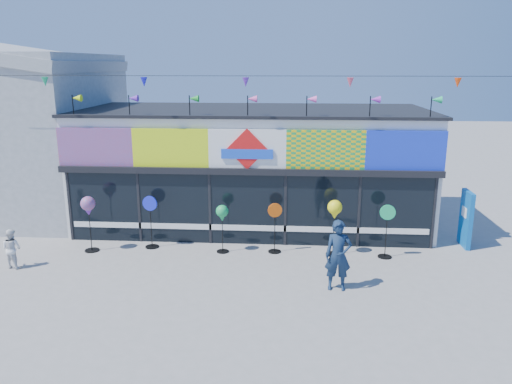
# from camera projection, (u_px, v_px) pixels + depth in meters

# --- Properties ---
(ground) EXTENTS (80.00, 80.00, 0.00)m
(ground) POSITION_uv_depth(u_px,v_px,m) (236.00, 290.00, 12.82)
(ground) COLOR gray
(ground) RESTS_ON ground
(kite_shop) EXTENTS (16.00, 5.70, 5.31)m
(kite_shop) POSITION_uv_depth(u_px,v_px,m) (253.00, 166.00, 18.05)
(kite_shop) COLOR white
(kite_shop) RESTS_ON ground
(neighbour_building) EXTENTS (8.18, 7.20, 6.87)m
(neighbour_building) POSITION_uv_depth(u_px,v_px,m) (0.00, 128.00, 19.45)
(neighbour_building) COLOR #ACAFB2
(neighbour_building) RESTS_ON ground
(blue_sign) EXTENTS (0.16, 0.90, 1.80)m
(blue_sign) POSITION_uv_depth(u_px,v_px,m) (466.00, 219.00, 15.70)
(blue_sign) COLOR #0B59A5
(blue_sign) RESTS_ON ground
(spinner_0) EXTENTS (0.44, 0.44, 1.75)m
(spinner_0) POSITION_uv_depth(u_px,v_px,m) (88.00, 208.00, 15.15)
(spinner_0) COLOR black
(spinner_0) RESTS_ON ground
(spinner_1) EXTENTS (0.47, 0.43, 1.68)m
(spinner_1) POSITION_uv_depth(u_px,v_px,m) (151.00, 220.00, 15.59)
(spinner_1) COLOR black
(spinner_1) RESTS_ON ground
(spinner_2) EXTENTS (0.38, 0.38, 1.50)m
(spinner_2) POSITION_uv_depth(u_px,v_px,m) (222.00, 215.00, 15.12)
(spinner_2) COLOR black
(spinner_2) RESTS_ON ground
(spinner_3) EXTENTS (0.44, 0.40, 1.56)m
(spinner_3) POSITION_uv_depth(u_px,v_px,m) (275.00, 226.00, 15.20)
(spinner_3) COLOR black
(spinner_3) RESTS_ON ground
(spinner_4) EXTENTS (0.44, 0.44, 1.72)m
(spinner_4) POSITION_uv_depth(u_px,v_px,m) (335.00, 211.00, 14.85)
(spinner_4) COLOR black
(spinner_4) RESTS_ON ground
(spinner_5) EXTENTS (0.46, 0.42, 1.64)m
(spinner_5) POSITION_uv_depth(u_px,v_px,m) (386.00, 230.00, 14.78)
(spinner_5) COLOR black
(spinner_5) RESTS_ON ground
(adult_man) EXTENTS (0.68, 0.45, 1.84)m
(adult_man) POSITION_uv_depth(u_px,v_px,m) (338.00, 256.00, 12.65)
(adult_man) COLOR #152844
(adult_man) RESTS_ON ground
(child) EXTENTS (0.61, 0.44, 1.14)m
(child) POSITION_uv_depth(u_px,v_px,m) (12.00, 248.00, 14.11)
(child) COLOR silver
(child) RESTS_ON ground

